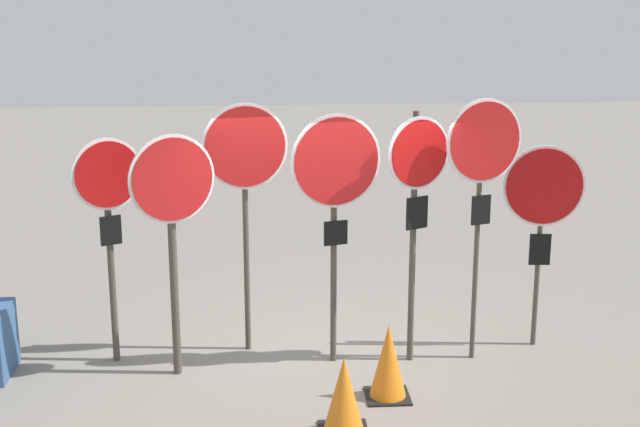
{
  "coord_description": "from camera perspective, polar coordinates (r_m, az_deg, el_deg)",
  "views": [
    {
      "loc": [
        -0.68,
        -8.59,
        3.79
      ],
      "look_at": [
        -0.08,
        0.0,
        1.56
      ],
      "focal_mm": 50.0,
      "sensor_mm": 36.0,
      "label": 1
    }
  ],
  "objects": [
    {
      "name": "stop_sign_2",
      "position": [
        9.03,
        -4.8,
        3.12
      ],
      "size": [
        0.87,
        0.2,
        2.64
      ],
      "rotation": [
        0.0,
        0.0,
        0.19
      ],
      "color": "#474238",
      "rests_on": "ground"
    },
    {
      "name": "traffic_cone_0",
      "position": [
        7.82,
        1.53,
        -11.59
      ],
      "size": [
        0.43,
        0.43,
        0.71
      ],
      "color": "black",
      "rests_on": "ground"
    },
    {
      "name": "traffic_cone_1",
      "position": [
        8.46,
        4.39,
        -9.43
      ],
      "size": [
        0.41,
        0.41,
        0.73
      ],
      "color": "black",
      "rests_on": "ground"
    },
    {
      "name": "stop_sign_1",
      "position": [
        8.58,
        -9.41,
        0.42
      ],
      "size": [
        0.78,
        0.41,
        2.43
      ],
      "rotation": [
        0.0,
        0.0,
        0.46
      ],
      "color": "#474238",
      "rests_on": "ground"
    },
    {
      "name": "ground_plane",
      "position": [
        9.42,
        0.5,
        -9.22
      ],
      "size": [
        40.0,
        40.0,
        0.0
      ],
      "primitive_type": "plane",
      "color": "gray"
    },
    {
      "name": "stop_sign_4",
      "position": [
        8.8,
        6.24,
        1.99
      ],
      "size": [
        0.65,
        0.35,
        2.59
      ],
      "rotation": [
        0.0,
        0.0,
        0.47
      ],
      "color": "#474238",
      "rests_on": "ground"
    },
    {
      "name": "stop_sign_3",
      "position": [
        8.72,
        1.02,
        2.12
      ],
      "size": [
        0.9,
        0.28,
        2.58
      ],
      "rotation": [
        0.0,
        0.0,
        0.27
      ],
      "color": "#474238",
      "rests_on": "ground"
    },
    {
      "name": "stop_sign_6",
      "position": [
        9.48,
        14.09,
        0.91
      ],
      "size": [
        0.85,
        0.14,
        2.19
      ],
      "rotation": [
        0.0,
        0.0,
        -0.08
      ],
      "color": "#474238",
      "rests_on": "ground"
    },
    {
      "name": "stop_sign_5",
      "position": [
        8.9,
        10.4,
        3.32
      ],
      "size": [
        0.8,
        0.29,
        2.72
      ],
      "rotation": [
        0.0,
        0.0,
        0.32
      ],
      "color": "#474238",
      "rests_on": "ground"
    },
    {
      "name": "stop_sign_0",
      "position": [
        9.02,
        -13.37,
        0.7
      ],
      "size": [
        0.65,
        0.35,
        2.34
      ],
      "rotation": [
        0.0,
        0.0,
        0.47
      ],
      "color": "#474238",
      "rests_on": "ground"
    }
  ]
}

